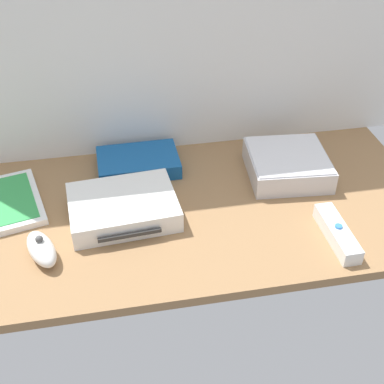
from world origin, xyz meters
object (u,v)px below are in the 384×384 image
game_console (123,208)px  remote_wand (337,233)px  game_case (6,203)px  remote_nunchuk (41,249)px  mini_computer (287,164)px  network_router (138,163)px

game_console → remote_wand: size_ratio=1.49×
game_case → remote_nunchuk: (8.09, -16.79, 1.28)cm
game_case → game_console: bearing=-32.0°
mini_computer → network_router: bearing=165.9°
game_case → remote_wand: bearing=-32.5°
network_router → mini_computer: bearing=-15.0°
network_router → game_console: bearing=-106.5°
remote_nunchuk → game_case: bearing=94.2°
mini_computer → game_case: mini_computer is taller
network_router → remote_wand: (34.70, -30.37, -0.19)cm
mini_computer → network_router: size_ratio=1.01×
game_console → remote_nunchuk: (-15.50, -8.75, -0.16)cm
remote_nunchuk → network_router: bearing=29.8°
mini_computer → game_console: bearing=-167.3°
game_console → game_case: (-23.59, 8.03, -1.44)cm
game_console → network_router: 17.07cm
game_case → remote_nunchuk: remote_nunchuk is taller
remote_nunchuk → mini_computer: bearing=-3.5°
game_console → mini_computer: (36.91, 8.29, 0.44)cm
game_console → remote_wand: bearing=-23.8°
remote_wand → remote_nunchuk: bearing=174.0°
game_console → remote_wand: (39.32, -13.94, -0.69)cm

